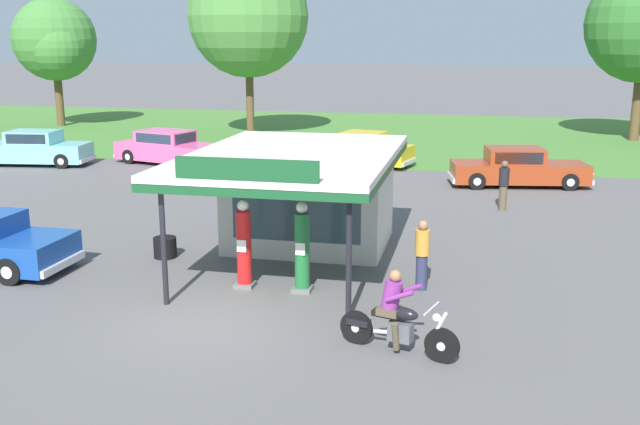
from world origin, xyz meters
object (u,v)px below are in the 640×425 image
(parked_car_back_row_left, at_px, (171,149))
(spare_tire_stack, at_px, (165,247))
(parked_car_back_row_centre, at_px, (32,149))
(bystander_strolling_foreground, at_px, (422,253))
(parked_car_back_row_centre_left, at_px, (361,150))
(gas_pump_nearside, at_px, (244,247))
(bystander_standing_back_lot, at_px, (504,184))
(parked_car_back_row_right, at_px, (518,169))
(motorcycle_with_rider, at_px, (396,319))
(gas_pump_offside, at_px, (302,251))

(parked_car_back_row_left, distance_m, spare_tire_stack, 14.80)
(parked_car_back_row_centre, bearing_deg, parked_car_back_row_left, 14.68)
(parked_car_back_row_centre, relative_size, bystander_strolling_foreground, 3.33)
(parked_car_back_row_centre_left, bearing_deg, gas_pump_nearside, -90.01)
(gas_pump_nearside, distance_m, bystander_strolling_foreground, 4.07)
(bystander_standing_back_lot, bearing_deg, bystander_strolling_foreground, -103.67)
(gas_pump_nearside, xyz_separation_m, parked_car_back_row_right, (6.76, 13.55, -0.27))
(parked_car_back_row_left, height_order, bystander_strolling_foreground, bystander_strolling_foreground)
(gas_pump_nearside, relative_size, bystander_standing_back_lot, 1.23)
(parked_car_back_row_right, height_order, parked_car_back_row_centre, parked_car_back_row_centre)
(gas_pump_nearside, relative_size, spare_tire_stack, 3.45)
(parked_car_back_row_centre_left, bearing_deg, bystander_standing_back_lot, -52.12)
(motorcycle_with_rider, xyz_separation_m, parked_car_back_row_right, (2.94, 16.37, 0.03))
(parked_car_back_row_left, bearing_deg, bystander_standing_back_lot, -23.12)
(parked_car_back_row_centre_left, distance_m, spare_tire_stack, 15.43)
(spare_tire_stack, bearing_deg, parked_car_back_row_left, 112.98)
(spare_tire_stack, bearing_deg, parked_car_back_row_centre, 134.53)
(gas_pump_nearside, bearing_deg, parked_car_back_row_right, 63.49)
(gas_pump_offside, distance_m, motorcycle_with_rider, 3.75)
(parked_car_back_row_right, bearing_deg, gas_pump_offside, -111.68)
(gas_pump_nearside, xyz_separation_m, parked_car_back_row_centre, (-14.61, 13.80, -0.24))
(motorcycle_with_rider, bearing_deg, bystander_strolling_foreground, 86.91)
(bystander_standing_back_lot, bearing_deg, parked_car_back_row_centre_left, 127.88)
(bystander_strolling_foreground, relative_size, bystander_standing_back_lot, 0.98)
(parked_car_back_row_centre, bearing_deg, bystander_strolling_foreground, -35.15)
(bystander_standing_back_lot, bearing_deg, spare_tire_stack, -140.18)
(parked_car_back_row_centre, bearing_deg, gas_pump_nearside, -43.37)
(gas_pump_nearside, bearing_deg, bystander_strolling_foreground, 9.75)
(parked_car_back_row_right, height_order, bystander_strolling_foreground, bystander_strolling_foreground)
(motorcycle_with_rider, xyz_separation_m, parked_car_back_row_centre, (-18.43, 16.63, 0.06))
(parked_car_back_row_centre_left, bearing_deg, parked_car_back_row_left, -169.67)
(gas_pump_nearside, bearing_deg, parked_car_back_row_centre_left, 89.99)
(motorcycle_with_rider, bearing_deg, parked_car_back_row_left, 124.19)
(gas_pump_nearside, distance_m, spare_tire_stack, 3.36)
(gas_pump_nearside, distance_m, motorcycle_with_rider, 4.76)
(gas_pump_nearside, relative_size, parked_car_back_row_right, 0.37)
(parked_car_back_row_left, bearing_deg, parked_car_back_row_centre_left, 10.33)
(gas_pump_nearside, height_order, gas_pump_offside, gas_pump_offside)
(parked_car_back_row_centre_left, height_order, parked_car_back_row_centre, parked_car_back_row_centre)
(gas_pump_offside, distance_m, bystander_strolling_foreground, 2.73)
(parked_car_back_row_centre_left, height_order, spare_tire_stack, parked_car_back_row_centre_left)
(parked_car_back_row_left, bearing_deg, bystander_strolling_foreground, -49.49)
(parked_car_back_row_right, bearing_deg, spare_tire_stack, -129.00)
(motorcycle_with_rider, relative_size, parked_car_back_row_centre, 0.41)
(gas_pump_offside, relative_size, parked_car_back_row_centre, 0.38)
(gas_pump_nearside, distance_m, parked_car_back_row_centre_left, 16.95)
(bystander_standing_back_lot, bearing_deg, parked_car_back_row_centre, 167.32)
(motorcycle_with_rider, distance_m, parked_car_back_row_centre_left, 20.14)
(parked_car_back_row_left, xyz_separation_m, bystander_standing_back_lot, (14.62, -6.24, 0.18))
(gas_pump_offside, bearing_deg, parked_car_back_row_centre_left, 94.62)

